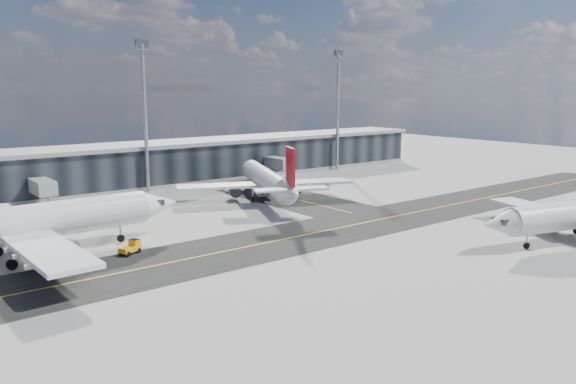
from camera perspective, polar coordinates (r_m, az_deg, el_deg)
name	(u,v)px	position (r m, az deg, el deg)	size (l,w,h in m)	color
ground	(305,245)	(72.56, 1.77, -5.43)	(300.00, 300.00, 0.00)	gray
taxiway_lanes	(279,225)	(83.05, -0.88, -3.36)	(180.00, 63.00, 0.03)	black
terminal_concourse	(133,167)	(118.47, -15.43, 2.45)	(152.00, 19.80, 8.80)	black
floodlight_masts	(145,111)	(111.10, -14.35, 7.96)	(102.50, 0.70, 28.90)	gray
airliner_af	(6,227)	(72.30, -26.77, -3.15)	(43.39, 36.93, 12.88)	silver
airliner_redtail	(268,181)	(100.04, -2.10, 1.16)	(31.26, 36.16, 11.18)	silver
baggage_tug	(131,247)	(71.32, -15.61, -5.40)	(2.96, 2.23, 1.68)	#FFA40D
service_van	(277,191)	(106.74, -1.16, 0.12)	(2.30, 4.98, 1.38)	silver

